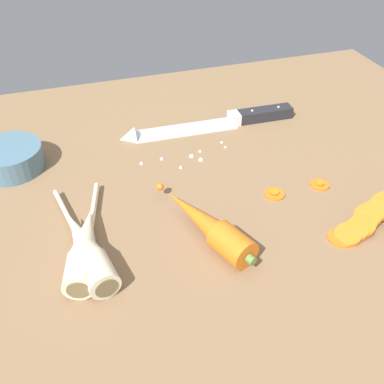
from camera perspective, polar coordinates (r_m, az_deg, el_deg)
The scene contains 10 objects.
ground_plane at distance 72.04cm, azimuth -0.48°, elevation -1.23°, with size 120.00×90.00×4.00cm, color brown.
chefs_knife at distance 87.12cm, azimuth 1.80°, elevation 8.66°, with size 34.79×5.00×4.18cm.
whole_carrot at distance 61.78cm, azimuth 2.16°, elevation -4.32°, with size 9.96×19.68×4.20cm.
parsnip_front at distance 60.68cm, azimuth -13.59°, elevation -6.82°, with size 7.42×22.21×4.00cm.
parsnip_mid_left at distance 60.34cm, azimuth -13.43°, elevation -7.12°, with size 6.83×22.95×4.00cm.
carrot_slice_stack at distance 68.30cm, azimuth 21.30°, elevation -3.42°, with size 12.42×6.47×4.22cm.
carrot_slice_stray_near at distance 74.72cm, azimuth 16.10°, elevation 0.99°, with size 3.04×3.04×0.70cm.
carrot_slice_stray_mid at distance 71.13cm, azimuth 10.54°, elevation -0.15°, with size 3.23×3.23×0.70cm.
prep_bowl at distance 80.84cm, azimuth -22.35°, elevation 4.13°, with size 11.00×11.00×4.00cm.
mince_crumbs at distance 78.30cm, azimuth -0.50°, elevation 4.61°, with size 16.24×5.93×0.85cm.
Camera 1 is at (-16.18, -52.84, 44.21)cm, focal length 41.57 mm.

